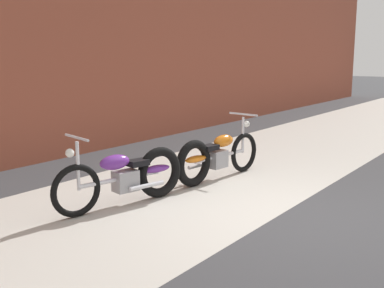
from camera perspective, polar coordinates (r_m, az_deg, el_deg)
name	(u,v)px	position (r m, az deg, el deg)	size (l,w,h in m)	color
ground_plane	(276,217)	(6.18, 10.02, -8.57)	(80.00, 80.00, 0.00)	#38383A
sidewalk_slab	(168,193)	(7.08, -2.83, -5.89)	(36.00, 3.50, 0.01)	#B2ADA3
motorcycle_purple	(130,176)	(6.54, -7.35, -3.76)	(1.98, 0.73, 1.03)	black
motorcycle_orange	(214,156)	(7.72, 2.64, -1.47)	(2.00, 0.60, 1.03)	black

